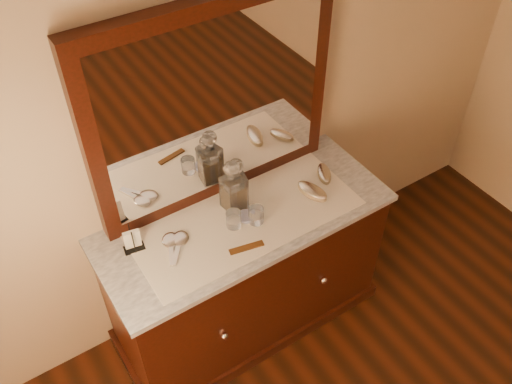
{
  "coord_description": "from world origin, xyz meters",
  "views": [
    {
      "loc": [
        -0.94,
        0.41,
        2.78
      ],
      "look_at": [
        0.0,
        1.85,
        1.1
      ],
      "focal_mm": 38.7,
      "sensor_mm": 36.0,
      "label": 1
    }
  ],
  "objects_px": {
    "brush_far": "(324,174)",
    "hand_mirror_inner": "(180,241)",
    "dresser_cabinet": "(246,273)",
    "decanter_left": "(232,190)",
    "hand_mirror_outer": "(170,243)",
    "mirror_frame": "(214,106)",
    "decanter_right": "(237,189)",
    "comb": "(247,248)",
    "brush_near": "(312,191)",
    "pin_dish": "(246,216)",
    "napkin_rack": "(133,240)"
  },
  "relations": [
    {
      "from": "pin_dish",
      "to": "napkin_rack",
      "type": "bearing_deg",
      "value": 167.57
    },
    {
      "from": "dresser_cabinet",
      "to": "hand_mirror_outer",
      "type": "distance_m",
      "value": 0.59
    },
    {
      "from": "dresser_cabinet",
      "to": "hand_mirror_inner",
      "type": "distance_m",
      "value": 0.56
    },
    {
      "from": "comb",
      "to": "brush_far",
      "type": "distance_m",
      "value": 0.62
    },
    {
      "from": "mirror_frame",
      "to": "decanter_right",
      "type": "distance_m",
      "value": 0.42
    },
    {
      "from": "comb",
      "to": "decanter_left",
      "type": "distance_m",
      "value": 0.3
    },
    {
      "from": "mirror_frame",
      "to": "brush_near",
      "type": "height_order",
      "value": "mirror_frame"
    },
    {
      "from": "mirror_frame",
      "to": "decanter_right",
      "type": "height_order",
      "value": "mirror_frame"
    },
    {
      "from": "decanter_left",
      "to": "brush_far",
      "type": "height_order",
      "value": "decanter_left"
    },
    {
      "from": "brush_near",
      "to": "decanter_left",
      "type": "bearing_deg",
      "value": 158.08
    },
    {
      "from": "napkin_rack",
      "to": "brush_far",
      "type": "distance_m",
      "value": 1.02
    },
    {
      "from": "pin_dish",
      "to": "decanter_right",
      "type": "bearing_deg",
      "value": 86.07
    },
    {
      "from": "dresser_cabinet",
      "to": "pin_dish",
      "type": "xyz_separation_m",
      "value": [
        0.0,
        -0.01,
        0.45
      ]
    },
    {
      "from": "hand_mirror_outer",
      "to": "pin_dish",
      "type": "bearing_deg",
      "value": -7.15
    },
    {
      "from": "dresser_cabinet",
      "to": "decanter_left",
      "type": "distance_m",
      "value": 0.56
    },
    {
      "from": "mirror_frame",
      "to": "decanter_left",
      "type": "relative_size",
      "value": 4.27
    },
    {
      "from": "comb",
      "to": "hand_mirror_outer",
      "type": "bearing_deg",
      "value": 154.86
    },
    {
      "from": "pin_dish",
      "to": "comb",
      "type": "height_order",
      "value": "pin_dish"
    },
    {
      "from": "decanter_left",
      "to": "hand_mirror_inner",
      "type": "distance_m",
      "value": 0.35
    },
    {
      "from": "decanter_left",
      "to": "hand_mirror_outer",
      "type": "xyz_separation_m",
      "value": [
        -0.36,
        -0.05,
        -0.1
      ]
    },
    {
      "from": "hand_mirror_inner",
      "to": "brush_near",
      "type": "bearing_deg",
      "value": -6.59
    },
    {
      "from": "dresser_cabinet",
      "to": "comb",
      "type": "height_order",
      "value": "comb"
    },
    {
      "from": "dresser_cabinet",
      "to": "decanter_left",
      "type": "bearing_deg",
      "value": 98.09
    },
    {
      "from": "dresser_cabinet",
      "to": "mirror_frame",
      "type": "relative_size",
      "value": 1.17
    },
    {
      "from": "comb",
      "to": "brush_near",
      "type": "xyz_separation_m",
      "value": [
        0.46,
        0.11,
        0.02
      ]
    },
    {
      "from": "brush_near",
      "to": "hand_mirror_inner",
      "type": "distance_m",
      "value": 0.7
    },
    {
      "from": "napkin_rack",
      "to": "brush_near",
      "type": "bearing_deg",
      "value": -10.57
    },
    {
      "from": "decanter_right",
      "to": "brush_near",
      "type": "relative_size",
      "value": 1.56
    },
    {
      "from": "dresser_cabinet",
      "to": "brush_far",
      "type": "height_order",
      "value": "brush_far"
    },
    {
      "from": "hand_mirror_outer",
      "to": "decanter_left",
      "type": "bearing_deg",
      "value": 8.53
    },
    {
      "from": "pin_dish",
      "to": "brush_near",
      "type": "height_order",
      "value": "brush_near"
    },
    {
      "from": "decanter_left",
      "to": "mirror_frame",
      "type": "bearing_deg",
      "value": 85.06
    },
    {
      "from": "dresser_cabinet",
      "to": "mirror_frame",
      "type": "bearing_deg",
      "value": 90.0
    },
    {
      "from": "decanter_left",
      "to": "brush_far",
      "type": "relative_size",
      "value": 1.78
    },
    {
      "from": "decanter_left",
      "to": "brush_near",
      "type": "xyz_separation_m",
      "value": [
        0.37,
        -0.15,
        -0.08
      ]
    },
    {
      "from": "decanter_right",
      "to": "brush_far",
      "type": "relative_size",
      "value": 1.85
    },
    {
      "from": "pin_dish",
      "to": "comb",
      "type": "bearing_deg",
      "value": -121.92
    },
    {
      "from": "napkin_rack",
      "to": "hand_mirror_outer",
      "type": "relative_size",
      "value": 0.7
    },
    {
      "from": "dresser_cabinet",
      "to": "hand_mirror_inner",
      "type": "relative_size",
      "value": 7.32
    },
    {
      "from": "pin_dish",
      "to": "brush_far",
      "type": "height_order",
      "value": "brush_far"
    },
    {
      "from": "decanter_left",
      "to": "brush_far",
      "type": "distance_m",
      "value": 0.52
    },
    {
      "from": "brush_far",
      "to": "hand_mirror_inner",
      "type": "bearing_deg",
      "value": 179.47
    },
    {
      "from": "dresser_cabinet",
      "to": "decanter_right",
      "type": "height_order",
      "value": "decanter_right"
    },
    {
      "from": "mirror_frame",
      "to": "brush_far",
      "type": "bearing_deg",
      "value": -25.03
    },
    {
      "from": "mirror_frame",
      "to": "pin_dish",
      "type": "distance_m",
      "value": 0.55
    },
    {
      "from": "dresser_cabinet",
      "to": "brush_near",
      "type": "relative_size",
      "value": 7.48
    },
    {
      "from": "comb",
      "to": "hand_mirror_outer",
      "type": "relative_size",
      "value": 0.81
    },
    {
      "from": "pin_dish",
      "to": "decanter_left",
      "type": "relative_size",
      "value": 0.3
    },
    {
      "from": "mirror_frame",
      "to": "brush_far",
      "type": "distance_m",
      "value": 0.72
    },
    {
      "from": "dresser_cabinet",
      "to": "hand_mirror_inner",
      "type": "bearing_deg",
      "value": 176.08
    }
  ]
}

